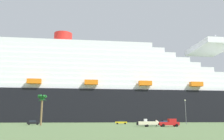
# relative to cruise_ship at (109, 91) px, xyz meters

# --- Properties ---
(ground_plane) EXTENTS (600.00, 600.00, 0.00)m
(ground_plane) POSITION_rel_cruise_ship_xyz_m (-8.53, -48.98, -20.38)
(ground_plane) COLOR #567042
(cruise_ship) EXTENTS (281.29, 41.03, 67.85)m
(cruise_ship) POSITION_rel_cruise_ship_xyz_m (0.00, 0.00, 0.00)
(cruise_ship) COLOR black
(cruise_ship) RESTS_ON ground_plane
(pickup_truck) EXTENTS (5.65, 2.41, 2.20)m
(pickup_truck) POSITION_rel_cruise_ship_xyz_m (7.49, -97.84, -19.33)
(pickup_truck) COLOR red
(pickup_truck) RESTS_ON ground_plane
(small_boat_on_trailer) EXTENTS (7.43, 2.25, 2.15)m
(small_boat_on_trailer) POSITION_rel_cruise_ship_xyz_m (1.94, -97.68, -19.41)
(small_boat_on_trailer) COLOR #595960
(small_boat_on_trailer) RESTS_ON ground_plane
(palm_tree) EXTENTS (3.39, 3.43, 10.11)m
(palm_tree) POSITION_rel_cruise_ship_xyz_m (-30.29, -81.42, -12.48)
(palm_tree) COLOR brown
(palm_tree) RESTS_ON ground_plane
(street_lamp) EXTENTS (0.56, 0.56, 9.42)m
(street_lamp) POSITION_rel_cruise_ship_xyz_m (22.18, -73.97, -14.38)
(street_lamp) COLOR slate
(street_lamp) RESTS_ON ground_plane
(parked_car_yellow_taxi) EXTENTS (4.93, 2.49, 1.58)m
(parked_car_yellow_taxi) POSITION_rel_cruise_ship_xyz_m (-1.33, -64.81, -19.54)
(parked_car_yellow_taxi) COLOR yellow
(parked_car_yellow_taxi) RESTS_ON ground_plane
(parked_car_blue_suv) EXTENTS (4.69, 2.66, 1.58)m
(parked_car_blue_suv) POSITION_rel_cruise_ship_xyz_m (15.93, -67.42, -19.54)
(parked_car_blue_suv) COLOR #264C99
(parked_car_blue_suv) RESTS_ON ground_plane
(parked_car_black_coupe) EXTENTS (4.61, 2.64, 1.58)m
(parked_car_black_coupe) POSITION_rel_cruise_ship_xyz_m (-34.47, -72.85, -19.54)
(parked_car_black_coupe) COLOR black
(parked_car_black_coupe) RESTS_ON ground_plane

